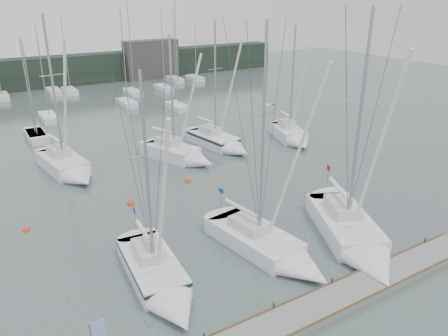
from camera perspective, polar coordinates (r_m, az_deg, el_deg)
The scene contains 16 objects.
ground at distance 27.02m, azimuth 4.60°, elevation -12.30°, with size 160.00×160.00×0.00m, color #495856.
dock at distance 23.87m, azimuth 11.94°, elevation -17.49°, with size 24.00×2.00×0.40m, color slate.
far_treeline at distance 82.01m, azimuth -21.92°, elevation 11.58°, with size 90.00×4.00×5.00m, color black.
far_building_right at distance 84.79m, azimuth -9.48°, elevation 13.81°, with size 10.00×3.00×7.00m, color #3F3D3A.
mast_forest at distance 64.92m, azimuth -23.07°, elevation 7.16°, with size 50.68×28.28×14.52m.
sailboat_near_left at distance 24.75m, azimuth -8.24°, elevation -14.58°, with size 3.35×8.98×12.71m.
sailboat_near_center at distance 27.19m, azimuth 6.94°, elevation -10.86°, with size 4.19×9.60×14.93m.
sailboat_near_right at distance 29.13m, azimuth 16.92°, elevation -9.14°, with size 7.17×10.64×15.61m.
sailboat_mid_b at distance 40.97m, azimuth -19.51°, elevation -0.10°, with size 4.05×8.84×14.55m.
sailboat_mid_c at distance 42.10m, azimuth -5.42°, elevation 1.67°, with size 5.36×8.18×12.53m.
sailboat_mid_d at distance 45.39m, azimuth -0.24°, elevation 3.29°, with size 3.90×8.73×13.53m.
sailboat_mid_e at distance 48.03m, azimuth 9.00°, elevation 4.05°, with size 4.54×7.70×12.96m.
buoy_a at distance 34.52m, azimuth -12.08°, elevation -4.63°, with size 0.60×0.60×0.60m, color red.
buoy_b at distance 37.80m, azimuth -4.79°, elevation -1.77°, with size 0.58×0.58×0.58m, color red.
buoy_c at distance 33.13m, azimuth -24.42°, elevation -7.45°, with size 0.52×0.52×0.52m, color red.
seagull at distance 25.21m, azimuth 5.62°, elevation 8.14°, with size 1.09×0.51×0.22m.
Camera 1 is at (-13.33, -17.92, 15.20)m, focal length 35.00 mm.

